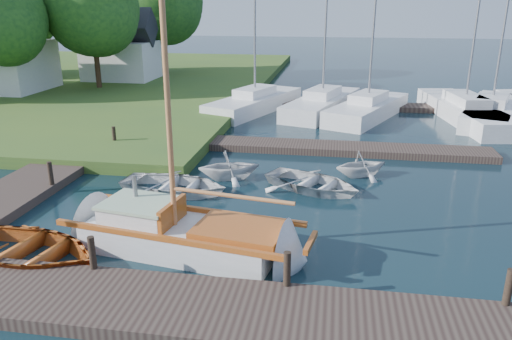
% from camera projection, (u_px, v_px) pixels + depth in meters
% --- Properties ---
extents(ground, '(160.00, 160.00, 0.00)m').
position_uv_depth(ground, '(256.00, 206.00, 15.89)').
color(ground, black).
rests_on(ground, ground).
extents(near_dock, '(18.00, 2.20, 0.30)m').
position_uv_depth(near_dock, '(209.00, 311.00, 10.23)').
color(near_dock, '#30231E').
rests_on(near_dock, ground).
extents(left_dock, '(2.20, 18.00, 0.30)m').
position_uv_depth(left_dock, '(57.00, 169.00, 18.93)').
color(left_dock, '#30231E').
rests_on(left_dock, ground).
extents(far_dock, '(14.00, 1.60, 0.30)m').
position_uv_depth(far_dock, '(326.00, 148.00, 21.61)').
color(far_dock, '#30231E').
rests_on(far_dock, ground).
extents(pontoon, '(30.00, 1.60, 0.30)m').
position_uv_depth(pontoon, '(468.00, 109.00, 29.26)').
color(pontoon, '#30231E').
rests_on(pontoon, ground).
extents(mooring_post_1, '(0.16, 0.16, 0.80)m').
position_uv_depth(mooring_post_1, '(92.00, 253.00, 11.45)').
color(mooring_post_1, black).
rests_on(mooring_post_1, near_dock).
extents(mooring_post_2, '(0.16, 0.16, 0.80)m').
position_uv_depth(mooring_post_2, '(287.00, 269.00, 10.76)').
color(mooring_post_2, black).
rests_on(mooring_post_2, near_dock).
extents(mooring_post_3, '(0.16, 0.16, 0.80)m').
position_uv_depth(mooring_post_3, '(509.00, 287.00, 10.07)').
color(mooring_post_3, black).
rests_on(mooring_post_3, near_dock).
extents(mooring_post_4, '(0.16, 0.16, 0.80)m').
position_uv_depth(mooring_post_4, '(51.00, 173.00, 16.73)').
color(mooring_post_4, black).
rests_on(mooring_post_4, left_dock).
extents(mooring_post_5, '(0.16, 0.16, 0.80)m').
position_uv_depth(mooring_post_5, '(114.00, 136.00, 21.41)').
color(mooring_post_5, black).
rests_on(mooring_post_5, left_dock).
extents(sailboat, '(7.37, 3.09, 9.83)m').
position_uv_depth(sailboat, '(188.00, 238.00, 12.95)').
color(sailboat, silver).
rests_on(sailboat, ground).
extents(dinghy, '(4.64, 3.70, 0.86)m').
position_uv_depth(dinghy, '(24.00, 245.00, 12.38)').
color(dinghy, '#924E14').
rests_on(dinghy, ground).
extents(tender_a, '(3.94, 3.01, 0.76)m').
position_uv_depth(tender_a, '(174.00, 182.00, 16.84)').
color(tender_a, silver).
rests_on(tender_a, ground).
extents(tender_b, '(2.73, 2.55, 1.16)m').
position_uv_depth(tender_b, '(229.00, 164.00, 18.10)').
color(tender_b, silver).
rests_on(tender_b, ground).
extents(tender_c, '(4.18, 3.75, 0.71)m').
position_uv_depth(tender_c, '(313.00, 180.00, 17.12)').
color(tender_c, silver).
rests_on(tender_c, ground).
extents(tender_d, '(2.60, 2.48, 1.07)m').
position_uv_depth(tender_d, '(361.00, 162.00, 18.42)').
color(tender_d, silver).
rests_on(tender_d, ground).
extents(marina_boat_0, '(4.92, 8.27, 11.71)m').
position_uv_depth(marina_boat_0, '(255.00, 101.00, 29.43)').
color(marina_boat_0, silver).
rests_on(marina_boat_0, ground).
extents(marina_boat_1, '(4.51, 8.39, 10.37)m').
position_uv_depth(marina_boat_1, '(322.00, 102.00, 29.14)').
color(marina_boat_1, silver).
rests_on(marina_boat_1, ground).
extents(marina_boat_2, '(5.04, 7.89, 11.57)m').
position_uv_depth(marina_boat_2, '(368.00, 107.00, 27.71)').
color(marina_boat_2, silver).
rests_on(marina_boat_2, ground).
extents(marina_boat_3, '(3.68, 10.17, 11.79)m').
position_uv_depth(marina_boat_3, '(465.00, 109.00, 27.25)').
color(marina_boat_3, silver).
rests_on(marina_boat_3, ground).
extents(marina_boat_4, '(4.98, 8.60, 9.62)m').
position_uv_depth(marina_boat_4, '(491.00, 111.00, 27.03)').
color(marina_boat_4, silver).
rests_on(marina_boat_4, ground).
extents(house_c, '(5.25, 4.00, 5.28)m').
position_uv_depth(house_c, '(121.00, 51.00, 37.76)').
color(house_c, white).
rests_on(house_c, shore).
extents(tree_2, '(5.83, 5.75, 7.82)m').
position_uv_depth(tree_2, '(0.00, 17.00, 30.09)').
color(tree_2, '#332114').
rests_on(tree_2, shore).
extents(tree_3, '(6.41, 6.38, 8.74)m').
position_uv_depth(tree_3, '(92.00, 7.00, 33.03)').
color(tree_3, '#332114').
rests_on(tree_3, shore).
extents(tree_7, '(6.83, 6.83, 9.38)m').
position_uv_depth(tree_7, '(161.00, 1.00, 40.08)').
color(tree_7, '#332114').
rests_on(tree_7, shore).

